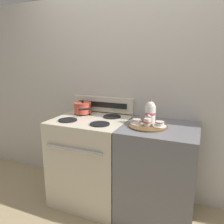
% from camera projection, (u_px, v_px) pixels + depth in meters
% --- Properties ---
extents(ground_plane, '(6.00, 6.00, 0.00)m').
position_uv_depth(ground_plane, '(121.00, 205.00, 2.34)').
color(ground_plane, tan).
extents(wall_back, '(6.00, 0.05, 2.20)m').
position_uv_depth(wall_back, '(133.00, 99.00, 2.41)').
color(wall_back, beige).
rests_on(wall_back, ground).
extents(stove, '(0.74, 0.69, 0.93)m').
position_uv_depth(stove, '(92.00, 160.00, 2.36)').
color(stove, beige).
rests_on(stove, ground).
extents(control_panel, '(0.73, 0.05, 0.17)m').
position_uv_depth(control_panel, '(103.00, 104.00, 2.51)').
color(control_panel, beige).
rests_on(control_panel, stove).
extents(side_counter, '(0.68, 0.66, 0.92)m').
position_uv_depth(side_counter, '(158.00, 173.00, 2.09)').
color(side_counter, slate).
rests_on(side_counter, ground).
extents(saucepan, '(0.26, 0.27, 0.15)m').
position_uv_depth(saucepan, '(83.00, 108.00, 2.44)').
color(saucepan, '#D14C38').
rests_on(saucepan, stove).
extents(serving_tray, '(0.36, 0.36, 0.01)m').
position_uv_depth(serving_tray, '(148.00, 126.00, 2.00)').
color(serving_tray, brown).
rests_on(serving_tray, side_counter).
extents(teapot, '(0.10, 0.16, 0.22)m').
position_uv_depth(teapot, '(150.00, 112.00, 2.05)').
color(teapot, white).
rests_on(teapot, serving_tray).
extents(teacup_left, '(0.13, 0.13, 0.05)m').
position_uv_depth(teacup_left, '(137.00, 122.00, 2.02)').
color(teacup_left, white).
rests_on(teacup_left, serving_tray).
extents(teacup_right, '(0.13, 0.13, 0.05)m').
position_uv_depth(teacup_right, '(160.00, 124.00, 1.95)').
color(teacup_right, white).
rests_on(teacup_right, serving_tray).
extents(creamer_jug, '(0.06, 0.06, 0.07)m').
position_uv_depth(creamer_jug, '(147.00, 122.00, 1.97)').
color(creamer_jug, white).
rests_on(creamer_jug, serving_tray).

